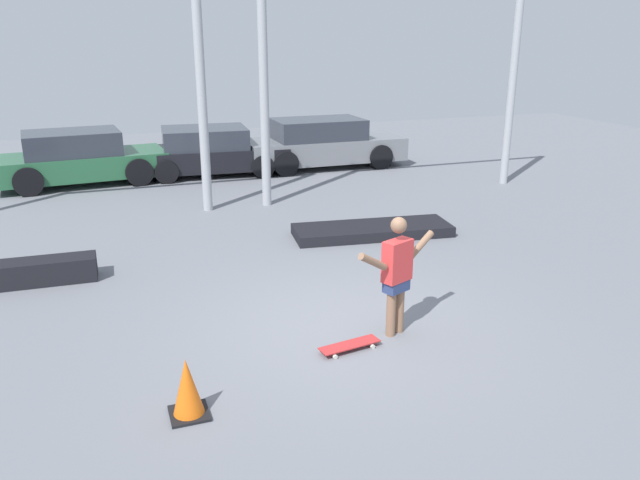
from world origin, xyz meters
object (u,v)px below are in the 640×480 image
at_px(manual_pad, 372,230).
at_px(parked_car_grey, 322,144).
at_px(parked_car_black, 210,152).
at_px(traffic_cone, 187,388).
at_px(skateboard, 350,345).
at_px(parked_car_green, 79,158).
at_px(skateboarder, 397,271).
at_px(grind_box, 29,273).

height_order(manual_pad, parked_car_grey, parked_car_grey).
height_order(parked_car_black, traffic_cone, parked_car_black).
xyz_separation_m(skateboard, manual_pad, (2.13, 4.05, 0.03)).
xyz_separation_m(parked_car_green, parked_car_grey, (6.52, -0.08, 0.01)).
bearing_deg(skateboarder, traffic_cone, 175.53).
xyz_separation_m(grind_box, parked_car_black, (4.05, 6.98, 0.42)).
xyz_separation_m(skateboard, parked_car_green, (-3.10, 10.49, 0.59)).
bearing_deg(traffic_cone, parked_car_green, 95.40).
relative_size(skateboarder, traffic_cone, 2.47).
bearing_deg(parked_car_green, parked_car_grey, -5.69).
height_order(manual_pad, traffic_cone, traffic_cone).
distance_m(skateboard, grind_box, 5.25).
relative_size(manual_pad, parked_car_green, 0.70).
bearing_deg(traffic_cone, parked_car_black, 78.63).
relative_size(grind_box, parked_car_black, 0.48).
xyz_separation_m(skateboarder, traffic_cone, (-2.75, -0.93, -0.55)).
relative_size(skateboarder, skateboard, 1.94).
height_order(skateboard, parked_car_black, parked_car_black).
height_order(skateboarder, parked_car_grey, skateboarder).
xyz_separation_m(parked_car_green, traffic_cone, (1.06, -11.20, -0.35)).
xyz_separation_m(skateboard, parked_car_grey, (3.42, 10.41, 0.60)).
relative_size(parked_car_black, traffic_cone, 6.60).
bearing_deg(parked_car_grey, manual_pad, -101.74).
relative_size(grind_box, traffic_cone, 3.14).
relative_size(skateboarder, grind_box, 0.79).
relative_size(parked_car_green, parked_car_black, 1.03).
distance_m(skateboarder, parked_car_black, 10.38).
relative_size(skateboard, traffic_cone, 1.27).
bearing_deg(skateboard, parked_car_black, 79.96).
bearing_deg(parked_car_green, manual_pad, -55.87).
bearing_deg(traffic_cone, skateboard, 19.23).
distance_m(parked_car_grey, traffic_cone, 12.39).
distance_m(skateboard, parked_car_green, 10.95).
bearing_deg(traffic_cone, skateboarder, 18.61).
relative_size(manual_pad, traffic_cone, 4.75).
bearing_deg(parked_car_black, parked_car_grey, 1.42).
xyz_separation_m(skateboarder, skateboard, (-0.71, -0.21, -0.80)).
height_order(skateboarder, skateboard, skateboarder).
bearing_deg(skateboarder, parked_car_grey, 52.02).
bearing_deg(parked_car_green, parked_car_black, -3.44).
bearing_deg(parked_car_grey, skateboarder, -105.17).
xyz_separation_m(grind_box, parked_car_grey, (7.24, 6.81, 0.48)).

